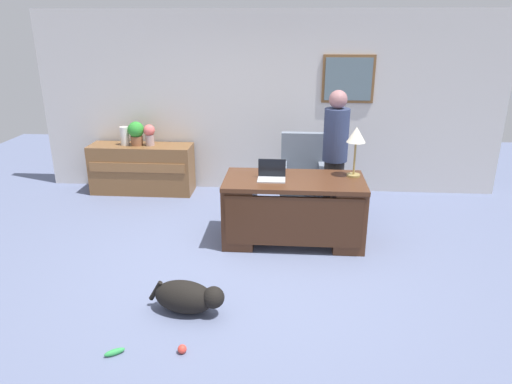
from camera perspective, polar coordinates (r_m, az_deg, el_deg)
ground_plane at (r=5.18m, az=-0.19°, el=-8.96°), size 12.00×12.00×0.00m
back_wall at (r=7.22m, az=1.53°, el=10.77°), size 7.00×0.16×2.70m
desk at (r=5.58m, az=4.58°, el=-2.04°), size 1.64×0.81×0.79m
credenza at (r=7.45m, az=-13.68°, el=2.77°), size 1.56×0.50×0.75m
armchair at (r=6.53m, az=5.65°, el=1.81°), size 0.60×0.59×1.07m
person_standing at (r=6.12m, az=9.58°, el=4.42°), size 0.32×0.32×1.73m
dog_lying at (r=4.41m, az=-8.28°, el=-12.52°), size 0.73×0.40×0.30m
laptop at (r=5.44m, az=1.92°, el=2.14°), size 0.32×0.22×0.23m
desk_lamp at (r=5.56m, az=12.10°, el=6.47°), size 0.22×0.22×0.59m
vase_with_flowers at (r=7.27m, az=-12.85°, el=6.92°), size 0.17×0.17×0.32m
vase_empty at (r=7.40m, az=-15.71°, el=6.59°), size 0.13×0.13×0.28m
potted_plant at (r=7.33m, az=-14.39°, el=7.06°), size 0.24×0.24×0.36m
dog_toy_ball at (r=4.01m, az=-8.98°, el=-18.36°), size 0.07×0.07×0.07m
dog_toy_bone at (r=4.11m, az=-16.84°, el=-18.16°), size 0.17×0.13×0.05m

